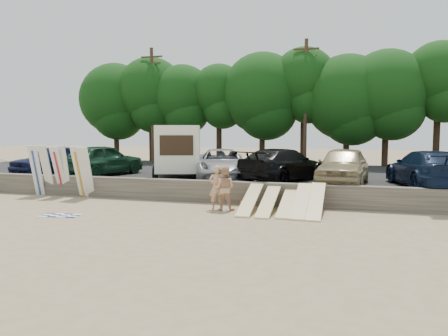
{
  "coord_description": "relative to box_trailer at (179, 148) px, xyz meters",
  "views": [
    {
      "loc": [
        5.29,
        -15.81,
        3.35
      ],
      "look_at": [
        -0.25,
        3.0,
        1.6
      ],
      "focal_mm": 35.0,
      "sensor_mm": 36.0,
      "label": 1
    }
  ],
  "objects": [
    {
      "name": "surfboard_upright_2",
      "position": [
        -4.84,
        -3.93,
        -1.05
      ],
      "size": [
        0.55,
        0.88,
        2.5
      ],
      "primitive_type": "cube",
      "rotation": [
        0.31,
        0.0,
        0.06
      ],
      "color": "silver",
      "rests_on": "ground"
    },
    {
      "name": "surfboard_upright_5",
      "position": [
        -3.18,
        -4.07,
        -1.05
      ],
      "size": [
        0.63,
        0.93,
        2.49
      ],
      "primitive_type": "cube",
      "rotation": [
        0.31,
        0.0,
        0.17
      ],
      "color": "silver",
      "rests_on": "ground"
    },
    {
      "name": "car_4",
      "position": [
        8.75,
        -0.9,
        -0.69
      ],
      "size": [
        2.62,
        5.48,
        1.81
      ],
      "primitive_type": "imported",
      "rotation": [
        0.0,
        0.0,
        -0.09
      ],
      "color": "tan",
      "rests_on": "parking_lot"
    },
    {
      "name": "seawall",
      "position": [
        3.85,
        -3.52,
        -1.79
      ],
      "size": [
        44.0,
        0.5,
        1.0
      ],
      "primitive_type": "cube",
      "color": "#6B6356",
      "rests_on": "ground"
    },
    {
      "name": "surfboard_low_0",
      "position": [
        5.19,
        -5.11,
        -1.79
      ],
      "size": [
        0.56,
        2.87,
        1.0
      ],
      "primitive_type": "cube",
      "rotation": [
        0.32,
        0.0,
        0.0
      ],
      "color": "#FEE9A0",
      "rests_on": "ground"
    },
    {
      "name": "cooler",
      "position": [
        5.74,
        -4.12,
        -2.13
      ],
      "size": [
        0.44,
        0.38,
        0.32
      ],
      "primitive_type": "cube",
      "rotation": [
        0.0,
        0.0,
        0.24
      ],
      "color": "#268E50",
      "rests_on": "ground"
    },
    {
      "name": "surfboard_low_2",
      "position": [
        6.71,
        -4.97,
        -1.87
      ],
      "size": [
        0.56,
        2.91,
        0.85
      ],
      "primitive_type": "cube",
      "rotation": [
        0.26,
        0.0,
        0.0
      ],
      "color": "#FEE9A0",
      "rests_on": "ground"
    },
    {
      "name": "parking_lot",
      "position": [
        3.85,
        3.98,
        -1.94
      ],
      "size": [
        44.0,
        14.5,
        0.7
      ],
      "primitive_type": "cube",
      "color": "#282828",
      "rests_on": "ground"
    },
    {
      "name": "surfboard_upright_3",
      "position": [
        -4.61,
        -3.87,
        -1.02
      ],
      "size": [
        0.56,
        0.66,
        2.55
      ],
      "primitive_type": "cube",
      "rotation": [
        0.21,
        0.0,
        0.11
      ],
      "color": "silver",
      "rests_on": "ground"
    },
    {
      "name": "ground",
      "position": [
        3.85,
        -6.52,
        -2.29
      ],
      "size": [
        120.0,
        120.0,
        0.0
      ],
      "primitive_type": "plane",
      "color": "tan",
      "rests_on": "ground"
    },
    {
      "name": "gear_bag",
      "position": [
        4.67,
        -4.12,
        -2.18
      ],
      "size": [
        0.33,
        0.29,
        0.22
      ],
      "primitive_type": "cube",
      "rotation": [
        0.0,
        0.0,
        0.15
      ],
      "color": "#BF3F16",
      "rests_on": "ground"
    },
    {
      "name": "surfboard_low_3",
      "position": [
        7.26,
        -5.07,
        -1.77
      ],
      "size": [
        0.56,
        2.86,
        1.05
      ],
      "primitive_type": "cube",
      "rotation": [
        0.33,
        0.0,
        0.0
      ],
      "color": "#FEE9A0",
      "rests_on": "ground"
    },
    {
      "name": "surfboard_upright_1",
      "position": [
        -5.58,
        -3.9,
        -1.02
      ],
      "size": [
        0.55,
        0.72,
        2.54
      ],
      "primitive_type": "cube",
      "rotation": [
        0.24,
        0.0,
        -0.08
      ],
      "color": "silver",
      "rests_on": "ground"
    },
    {
      "name": "car_0",
      "position": [
        -7.77,
        -0.57,
        -0.74
      ],
      "size": [
        3.14,
        5.33,
        1.7
      ],
      "primitive_type": "imported",
      "rotation": [
        0.0,
        0.0,
        -0.24
      ],
      "color": "#11183D",
      "rests_on": "parking_lot"
    },
    {
      "name": "beachgoer_b",
      "position": [
        4.11,
        -5.22,
        -1.38
      ],
      "size": [
        0.93,
        0.74,
        1.83
      ],
      "primitive_type": "imported",
      "rotation": [
        0.0,
        0.0,
        3.2
      ],
      "color": "tan",
      "rests_on": "ground"
    },
    {
      "name": "car_1",
      "position": [
        -4.6,
        -0.44,
        -0.69
      ],
      "size": [
        3.32,
        5.65,
        1.8
      ],
      "primitive_type": "imported",
      "rotation": [
        0.0,
        0.0,
        2.9
      ],
      "color": "#133622",
      "rests_on": "parking_lot"
    },
    {
      "name": "surfboard_low_4",
      "position": [
        7.83,
        -5.11,
        -1.74
      ],
      "size": [
        0.56,
        2.84,
        1.1
      ],
      "primitive_type": "cube",
      "rotation": [
        0.35,
        0.0,
        0.0
      ],
      "color": "#FEE9A0",
      "rests_on": "ground"
    },
    {
      "name": "treeline",
      "position": [
        3.21,
        11.02,
        3.83
      ],
      "size": [
        33.24,
        6.32,
        8.76
      ],
      "color": "#382616",
      "rests_on": "parking_lot"
    },
    {
      "name": "surfboard_low_1",
      "position": [
        5.96,
        -5.16,
        -1.84
      ],
      "size": [
        0.56,
        2.9,
        0.91
      ],
      "primitive_type": "cube",
      "rotation": [
        0.29,
        0.0,
        0.0
      ],
      "color": "#FEE9A0",
      "rests_on": "ground"
    },
    {
      "name": "car_3",
      "position": [
        5.75,
        -0.2,
        -0.76
      ],
      "size": [
        4.49,
        6.21,
        1.67
      ],
      "primitive_type": "imported",
      "rotation": [
        0.0,
        0.0,
        2.72
      ],
      "color": "black",
      "rests_on": "parking_lot"
    },
    {
      "name": "car_5",
      "position": [
        12.42,
        -0.85,
        -0.75
      ],
      "size": [
        3.51,
        6.2,
        1.7
      ],
      "primitive_type": "imported",
      "rotation": [
        0.0,
        0.0,
        3.35
      ],
      "color": "#0E1A33",
      "rests_on": "parking_lot"
    },
    {
      "name": "surfboard_upright_4",
      "position": [
        -3.56,
        -4.07,
        -1.03
      ],
      "size": [
        0.53,
        0.77,
        2.52
      ],
      "primitive_type": "cube",
      "rotation": [
        0.27,
        0.0,
        -0.04
      ],
      "color": "silver",
      "rests_on": "ground"
    },
    {
      "name": "box_trailer",
      "position": [
        0.0,
        0.0,
        0.0
      ],
      "size": [
        3.6,
        4.94,
        2.84
      ],
      "rotation": [
        0.0,
        0.0,
        0.33
      ],
      "color": "silver",
      "rests_on": "parking_lot"
    },
    {
      "name": "utility_poles",
      "position": [
        5.85,
        9.48,
        3.13
      ],
      "size": [
        25.8,
        0.26,
        9.0
      ],
      "color": "#473321",
      "rests_on": "parking_lot"
    },
    {
      "name": "beachgoer_a",
      "position": [
        3.76,
        -5.14,
        -1.37
      ],
      "size": [
        0.78,
        0.64,
        1.85
      ],
      "primitive_type": "imported",
      "rotation": [
        0.0,
        0.0,
        3.48
      ],
      "color": "tan",
      "rests_on": "ground"
    },
    {
      "name": "surfboard_upright_0",
      "position": [
        -6.08,
        -4.05,
        -1.02
      ],
      "size": [
        0.55,
        0.7,
        2.54
      ],
      "primitive_type": "cube",
      "rotation": [
        0.23,
        0.0,
        0.08
      ],
      "color": "silver",
      "rests_on": "ground"
    },
    {
      "name": "beach_towel",
      "position": [
        -1.69,
        -8.1,
        -2.29
      ],
      "size": [
        1.68,
        1.68,
        0.0
      ],
      "primitive_type": "plane",
      "rotation": [
        0.0,
        0.0,
        0.13
      ],
      "color": "white",
      "rests_on": "ground"
    },
    {
      "name": "car_2",
      "position": [
        2.5,
        -0.22,
        -0.8
      ],
      "size": [
        4.38,
        6.26,
        1.59
      ],
      "primitive_type": "imported",
      "rotation": [
        0.0,
        0.0,
        0.34
      ],
      "color": "#A0A1A6",
      "rests_on": "parking_lot"
    }
  ]
}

